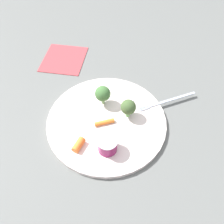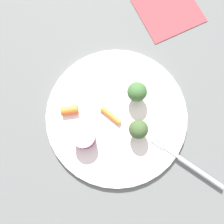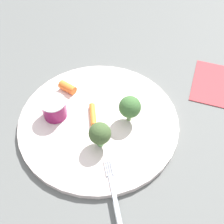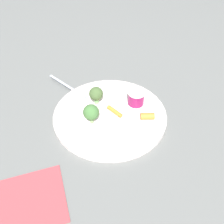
{
  "view_description": "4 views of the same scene",
  "coord_description": "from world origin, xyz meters",
  "px_view_note": "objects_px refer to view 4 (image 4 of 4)",
  "views": [
    {
      "loc": [
        -0.31,
        -0.14,
        0.48
      ],
      "look_at": [
        0.02,
        -0.01,
        0.03
      ],
      "focal_mm": 36.81,
      "sensor_mm": 36.0,
      "label": 1
    },
    {
      "loc": [
        -0.03,
        -0.11,
        0.54
      ],
      "look_at": [
        -0.01,
        0.01,
        0.02
      ],
      "focal_mm": 41.42,
      "sensor_mm": 36.0,
      "label": 2
    },
    {
      "loc": [
        0.19,
        -0.25,
        0.42
      ],
      "look_at": [
        0.02,
        0.02,
        0.02
      ],
      "focal_mm": 44.21,
      "sensor_mm": 36.0,
      "label": 3
    },
    {
      "loc": [
        0.03,
        0.46,
        0.45
      ],
      "look_at": [
        -0.0,
        0.02,
        0.03
      ],
      "focal_mm": 38.03,
      "sensor_mm": 36.0,
      "label": 4
    }
  ],
  "objects_px": {
    "sauce_cup": "(136,98)",
    "broccoli_floret_0": "(91,112)",
    "carrot_stick_1": "(147,116)",
    "carrot_stick_0": "(115,112)",
    "plate": "(110,115)",
    "fork": "(68,87)",
    "broccoli_floret_1": "(96,94)",
    "napkin": "(29,201)"
  },
  "relations": [
    {
      "from": "sauce_cup",
      "to": "fork",
      "type": "xyz_separation_m",
      "value": [
        0.19,
        -0.09,
        -0.02
      ]
    },
    {
      "from": "plate",
      "to": "broccoli_floret_0",
      "type": "distance_m",
      "value": 0.07
    },
    {
      "from": "carrot_stick_0",
      "to": "broccoli_floret_0",
      "type": "bearing_deg",
      "value": 25.91
    },
    {
      "from": "plate",
      "to": "broccoli_floret_1",
      "type": "bearing_deg",
      "value": -52.42
    },
    {
      "from": "broccoli_floret_1",
      "to": "carrot_stick_1",
      "type": "height_order",
      "value": "broccoli_floret_1"
    },
    {
      "from": "sauce_cup",
      "to": "carrot_stick_0",
      "type": "height_order",
      "value": "sauce_cup"
    },
    {
      "from": "sauce_cup",
      "to": "carrot_stick_1",
      "type": "height_order",
      "value": "sauce_cup"
    },
    {
      "from": "fork",
      "to": "broccoli_floret_1",
      "type": "bearing_deg",
      "value": 135.75
    },
    {
      "from": "broccoli_floret_1",
      "to": "napkin",
      "type": "height_order",
      "value": "broccoli_floret_1"
    },
    {
      "from": "carrot_stick_0",
      "to": "carrot_stick_1",
      "type": "xyz_separation_m",
      "value": [
        -0.08,
        0.03,
        0.0
      ]
    },
    {
      "from": "plate",
      "to": "fork",
      "type": "xyz_separation_m",
      "value": [
        0.12,
        -0.12,
        0.01
      ]
    },
    {
      "from": "sauce_cup",
      "to": "plate",
      "type": "bearing_deg",
      "value": 24.99
    },
    {
      "from": "plate",
      "to": "broccoli_floret_0",
      "type": "xyz_separation_m",
      "value": [
        0.05,
        0.03,
        0.04
      ]
    },
    {
      "from": "sauce_cup",
      "to": "broccoli_floret_1",
      "type": "relative_size",
      "value": 0.89
    },
    {
      "from": "carrot_stick_1",
      "to": "napkin",
      "type": "xyz_separation_m",
      "value": [
        0.27,
        0.2,
        -0.02
      ]
    },
    {
      "from": "plate",
      "to": "broccoli_floret_1",
      "type": "height_order",
      "value": "broccoli_floret_1"
    },
    {
      "from": "carrot_stick_1",
      "to": "plate",
      "type": "bearing_deg",
      "value": -16.83
    },
    {
      "from": "carrot_stick_0",
      "to": "napkin",
      "type": "distance_m",
      "value": 0.29
    },
    {
      "from": "broccoli_floret_0",
      "to": "carrot_stick_1",
      "type": "bearing_deg",
      "value": -179.22
    },
    {
      "from": "plate",
      "to": "broccoli_floret_1",
      "type": "relative_size",
      "value": 5.74
    },
    {
      "from": "plate",
      "to": "carrot_stick_0",
      "type": "height_order",
      "value": "carrot_stick_0"
    },
    {
      "from": "broccoli_floret_0",
      "to": "napkin",
      "type": "bearing_deg",
      "value": 56.72
    },
    {
      "from": "sauce_cup",
      "to": "fork",
      "type": "height_order",
      "value": "sauce_cup"
    },
    {
      "from": "broccoli_floret_0",
      "to": "fork",
      "type": "relative_size",
      "value": 0.43
    },
    {
      "from": "carrot_stick_0",
      "to": "fork",
      "type": "distance_m",
      "value": 0.18
    },
    {
      "from": "plate",
      "to": "carrot_stick_0",
      "type": "xyz_separation_m",
      "value": [
        -0.01,
        0.0,
        0.01
      ]
    },
    {
      "from": "carrot_stick_0",
      "to": "napkin",
      "type": "relative_size",
      "value": 0.35
    },
    {
      "from": "napkin",
      "to": "carrot_stick_1",
      "type": "bearing_deg",
      "value": -144.01
    },
    {
      "from": "broccoli_floret_1",
      "to": "carrot_stick_0",
      "type": "bearing_deg",
      "value": 136.07
    },
    {
      "from": "broccoli_floret_0",
      "to": "napkin",
      "type": "xyz_separation_m",
      "value": [
        0.13,
        0.19,
        -0.04
      ]
    },
    {
      "from": "sauce_cup",
      "to": "broccoli_floret_0",
      "type": "height_order",
      "value": "broccoli_floret_0"
    },
    {
      "from": "broccoli_floret_0",
      "to": "plate",
      "type": "bearing_deg",
      "value": -147.8
    },
    {
      "from": "carrot_stick_1",
      "to": "broccoli_floret_1",
      "type": "bearing_deg",
      "value": -29.5
    },
    {
      "from": "sauce_cup",
      "to": "broccoli_floret_1",
      "type": "distance_m",
      "value": 0.11
    },
    {
      "from": "sauce_cup",
      "to": "broccoli_floret_1",
      "type": "height_order",
      "value": "broccoli_floret_1"
    },
    {
      "from": "sauce_cup",
      "to": "carrot_stick_0",
      "type": "relative_size",
      "value": 0.95
    },
    {
      "from": "broccoli_floret_1",
      "to": "carrot_stick_0",
      "type": "xyz_separation_m",
      "value": [
        -0.05,
        0.04,
        -0.03
      ]
    },
    {
      "from": "sauce_cup",
      "to": "broccoli_floret_0",
      "type": "relative_size",
      "value": 0.83
    },
    {
      "from": "carrot_stick_1",
      "to": "fork",
      "type": "bearing_deg",
      "value": -35.98
    },
    {
      "from": "broccoli_floret_0",
      "to": "fork",
      "type": "bearing_deg",
      "value": -66.28
    },
    {
      "from": "broccoli_floret_0",
      "to": "broccoli_floret_1",
      "type": "xyz_separation_m",
      "value": [
        -0.01,
        -0.07,
        -0.0
      ]
    },
    {
      "from": "broccoli_floret_1",
      "to": "carrot_stick_0",
      "type": "relative_size",
      "value": 1.07
    }
  ]
}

